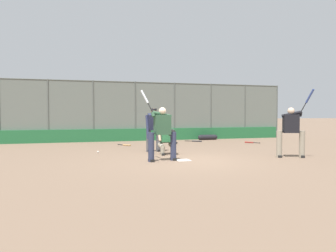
# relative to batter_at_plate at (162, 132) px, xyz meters

# --- Properties ---
(ground_plane) EXTENTS (160.00, 160.00, 0.00)m
(ground_plane) POSITION_rel_batter_at_plate_xyz_m (-0.67, 0.05, -0.91)
(ground_plane) COLOR #7A604C
(home_plate_marker) EXTENTS (0.43, 0.43, 0.01)m
(home_plate_marker) POSITION_rel_batter_at_plate_xyz_m (-0.67, 0.05, -0.90)
(home_plate_marker) COLOR white
(home_plate_marker) RESTS_ON ground_plane
(backstop_fence) EXTENTS (17.95, 0.08, 3.22)m
(backstop_fence) POSITION_rel_batter_at_plate_xyz_m (-0.67, -7.84, 0.78)
(backstop_fence) COLOR #515651
(backstop_fence) RESTS_ON ground_plane
(padding_wall) EXTENTS (17.51, 0.18, 0.66)m
(padding_wall) POSITION_rel_batter_at_plate_xyz_m (-0.67, -7.74, -0.58)
(padding_wall) COLOR #236638
(padding_wall) RESTS_ON ground_plane
(bleachers_beyond) EXTENTS (12.51, 1.95, 1.16)m
(bleachers_beyond) POSITION_rel_batter_at_plate_xyz_m (2.50, -9.99, -0.52)
(bleachers_beyond) COLOR slate
(bleachers_beyond) RESTS_ON ground_plane
(batter_at_plate) EXTENTS (1.10, 0.58, 2.21)m
(batter_at_plate) POSITION_rel_batter_at_plate_xyz_m (0.00, 0.00, 0.00)
(batter_at_plate) COLOR #2D334C
(batter_at_plate) RESTS_ON ground_plane
(catcher_behind_plate) EXTENTS (0.62, 0.73, 1.17)m
(catcher_behind_plate) POSITION_rel_batter_at_plate_xyz_m (-0.60, -1.48, -0.30)
(catcher_behind_plate) COLOR gray
(catcher_behind_plate) RESTS_ON ground_plane
(umpire_home) EXTENTS (0.68, 0.41, 1.68)m
(umpire_home) POSITION_rel_batter_at_plate_xyz_m (-0.36, -2.47, -0.01)
(umpire_home) COLOR #4C4C51
(umpire_home) RESTS_ON ground_plane
(batter_on_deck) EXTENTS (0.90, 0.91, 2.27)m
(batter_on_deck) POSITION_rel_batter_at_plate_xyz_m (-4.36, 0.45, 0.01)
(batter_on_deck) COLOR gray
(batter_on_deck) RESTS_ON ground_plane
(spare_bat_near_backstop) EXTENTS (0.50, 0.68, 0.07)m
(spare_bat_near_backstop) POSITION_rel_batter_at_plate_xyz_m (-5.91, -4.74, -0.88)
(spare_bat_near_backstop) COLOR black
(spare_bat_near_backstop) RESTS_ON ground_plane
(spare_bat_by_padding) EXTENTS (0.77, 0.57, 0.07)m
(spare_bat_by_padding) POSITION_rel_batter_at_plate_xyz_m (-3.56, -6.24, -0.88)
(spare_bat_by_padding) COLOR black
(spare_bat_by_padding) RESTS_ON ground_plane
(spare_bat_third_base_side) EXTENTS (0.52, 0.67, 0.07)m
(spare_bat_third_base_side) POSITION_rel_batter_at_plate_xyz_m (0.30, -5.14, -0.88)
(spare_bat_third_base_side) COLOR black
(spare_bat_third_base_side) RESTS_ON ground_plane
(fielding_glove_on_dirt) EXTENTS (0.33, 0.25, 0.12)m
(fielding_glove_on_dirt) POSITION_rel_batter_at_plate_xyz_m (-2.10, -5.35, -0.85)
(fielding_glove_on_dirt) COLOR black
(fielding_glove_on_dirt) RESTS_ON ground_plane
(baseball_loose) EXTENTS (0.07, 0.07, 0.07)m
(baseball_loose) POSITION_rel_batter_at_plate_xyz_m (1.74, -2.72, -0.87)
(baseball_loose) COLOR white
(baseball_loose) RESTS_ON ground_plane
(equipment_bag_dugout_side) EXTENTS (1.17, 0.29, 0.29)m
(equipment_bag_dugout_side) POSITION_rel_batter_at_plate_xyz_m (-4.68, -7.22, -0.76)
(equipment_bag_dugout_side) COLOR black
(equipment_bag_dugout_side) RESTS_ON ground_plane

